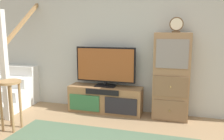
# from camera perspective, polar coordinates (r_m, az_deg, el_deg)

# --- Properties ---
(back_wall) EXTENTS (6.40, 0.12, 2.70)m
(back_wall) POSITION_cam_1_polar(r_m,az_deg,el_deg) (4.26, 3.25, 7.98)
(back_wall) COLOR #B2B7B2
(back_wall) RESTS_ON ground_plane
(media_console) EXTENTS (1.33, 0.38, 0.48)m
(media_console) POSITION_cam_1_polar(r_m,az_deg,el_deg) (4.27, -1.66, -7.18)
(media_console) COLOR #997047
(media_console) RESTS_ON ground_plane
(television) EXTENTS (1.08, 0.22, 0.71)m
(television) POSITION_cam_1_polar(r_m,az_deg,el_deg) (4.15, -1.60, 1.05)
(television) COLOR black
(television) RESTS_ON media_console
(side_cabinet) EXTENTS (0.58, 0.38, 1.44)m
(side_cabinet) POSITION_cam_1_polar(r_m,az_deg,el_deg) (3.97, 14.30, -1.63)
(side_cabinet) COLOR #93704C
(side_cabinet) RESTS_ON ground_plane
(desk_clock) EXTENTS (0.22, 0.08, 0.24)m
(desk_clock) POSITION_cam_1_polar(r_m,az_deg,el_deg) (3.88, 15.47, 10.60)
(desk_clock) COLOR #4C3823
(desk_clock) RESTS_ON side_cabinet
(staircase) EXTENTS (1.00, 1.36, 2.20)m
(staircase) POSITION_cam_1_polar(r_m,az_deg,el_deg) (5.16, -22.63, -3.43)
(staircase) COLOR white
(staircase) RESTS_ON ground_plane
(bar_stool_far) EXTENTS (0.34, 0.34, 0.75)m
(bar_stool_far) POSITION_cam_1_polar(r_m,az_deg,el_deg) (3.79, -23.66, -5.35)
(bar_stool_far) COLOR #A37A4C
(bar_stool_far) RESTS_ON ground_plane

